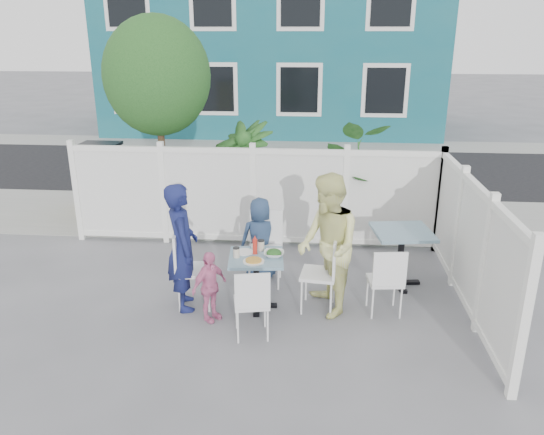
# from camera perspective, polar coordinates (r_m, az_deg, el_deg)

# --- Properties ---
(ground) EXTENTS (80.00, 80.00, 0.00)m
(ground) POSITION_cam_1_polar(r_m,az_deg,el_deg) (6.58, -5.36, -10.82)
(ground) COLOR slate
(near_sidewalk) EXTENTS (24.00, 2.60, 0.01)m
(near_sidewalk) POSITION_cam_1_polar(r_m,az_deg,el_deg) (10.01, -1.60, 0.17)
(near_sidewalk) COLOR gray
(near_sidewalk) RESTS_ON ground
(street) EXTENTS (24.00, 5.00, 0.01)m
(street) POSITION_cam_1_polar(r_m,az_deg,el_deg) (13.54, 0.15, 5.32)
(street) COLOR black
(street) RESTS_ON ground
(far_sidewalk) EXTENTS (24.00, 1.60, 0.01)m
(far_sidewalk) POSITION_cam_1_polar(r_m,az_deg,el_deg) (16.56, 1.05, 7.93)
(far_sidewalk) COLOR gray
(far_sidewalk) RESTS_ON ground
(building) EXTENTS (11.00, 6.00, 6.00)m
(building) POSITION_cam_1_polar(r_m,az_deg,el_deg) (19.65, 0.28, 18.56)
(building) COLOR #145868
(building) RESTS_ON ground
(fence_back) EXTENTS (5.86, 0.08, 1.60)m
(fence_back) POSITION_cam_1_polar(r_m,az_deg,el_deg) (8.44, -2.04, 2.02)
(fence_back) COLOR white
(fence_back) RESTS_ON ground
(fence_right) EXTENTS (0.08, 3.66, 1.60)m
(fence_right) POSITION_cam_1_polar(r_m,az_deg,el_deg) (6.95, 20.54, -3.16)
(fence_right) COLOR white
(fence_right) RESTS_ON ground
(tree) EXTENTS (1.80, 1.62, 3.59)m
(tree) POSITION_cam_1_polar(r_m,az_deg,el_deg) (9.31, -12.28, 14.60)
(tree) COLOR #382316
(tree) RESTS_ON ground
(utility_cabinet) EXTENTS (0.67, 0.48, 1.24)m
(utility_cabinet) POSITION_cam_1_polar(r_m,az_deg,el_deg) (10.77, -17.71, 4.06)
(utility_cabinet) COLOR gold
(utility_cabinet) RESTS_ON ground
(potted_shrub_a) EXTENTS (1.48, 1.48, 1.89)m
(potted_shrub_a) POSITION_cam_1_polar(r_m,az_deg,el_deg) (9.09, -3.06, 4.33)
(potted_shrub_a) COLOR #1A461A
(potted_shrub_a) RESTS_ON ground
(potted_shrub_b) EXTENTS (2.13, 2.08, 1.80)m
(potted_shrub_b) POSITION_cam_1_polar(r_m,az_deg,el_deg) (8.95, 9.36, 3.56)
(potted_shrub_b) COLOR #1A461A
(potted_shrub_b) RESTS_ON ground
(main_table) EXTENTS (0.72, 0.72, 0.70)m
(main_table) POSITION_cam_1_polar(r_m,az_deg,el_deg) (6.58, -1.71, -5.47)
(main_table) COLOR #456F84
(main_table) RESTS_ON ground
(spare_table) EXTENTS (0.85, 0.85, 0.79)m
(spare_table) POSITION_cam_1_polar(r_m,az_deg,el_deg) (7.34, 13.77, -2.67)
(spare_table) COLOR #456F84
(spare_table) RESTS_ON ground
(chair_left) EXTENTS (0.47, 0.48, 0.99)m
(chair_left) POSITION_cam_1_polar(r_m,az_deg,el_deg) (6.71, -9.03, -4.87)
(chair_left) COLOR white
(chair_left) RESTS_ON ground
(chair_right) EXTENTS (0.48, 0.49, 0.98)m
(chair_right) POSITION_cam_1_polar(r_m,az_deg,el_deg) (6.55, 5.79, -5.40)
(chair_right) COLOR white
(chair_right) RESTS_ON ground
(chair_back) EXTENTS (0.46, 0.44, 1.00)m
(chair_back) POSITION_cam_1_polar(r_m,az_deg,el_deg) (7.26, -0.70, -2.61)
(chair_back) COLOR white
(chair_back) RESTS_ON ground
(chair_near) EXTENTS (0.45, 0.44, 0.85)m
(chair_near) POSITION_cam_1_polar(r_m,az_deg,el_deg) (5.95, -2.17, -8.77)
(chair_near) COLOR white
(chair_near) RESTS_ON ground
(chair_spare) EXTENTS (0.44, 0.43, 0.88)m
(chair_spare) POSITION_cam_1_polar(r_m,az_deg,el_deg) (6.55, 12.25, -6.30)
(chair_spare) COLOR white
(chair_spare) RESTS_ON ground
(man) EXTENTS (0.56, 0.68, 1.61)m
(man) POSITION_cam_1_polar(r_m,az_deg,el_deg) (6.59, -9.63, -3.16)
(man) COLOR #151B4F
(man) RESTS_ON ground
(woman) EXTENTS (0.89, 1.01, 1.75)m
(woman) POSITION_cam_1_polar(r_m,az_deg,el_deg) (6.39, 6.02, -3.04)
(woman) COLOR yellow
(woman) RESTS_ON ground
(boy) EXTENTS (0.65, 0.53, 1.16)m
(boy) POSITION_cam_1_polar(r_m,az_deg,el_deg) (7.38, -1.26, -2.25)
(boy) COLOR navy
(boy) RESTS_ON ground
(toddler) EXTENTS (0.48, 0.54, 0.88)m
(toddler) POSITION_cam_1_polar(r_m,az_deg,el_deg) (6.39, -6.74, -7.39)
(toddler) COLOR pink
(toddler) RESTS_ON ground
(plate_main) EXTENTS (0.26, 0.26, 0.02)m
(plate_main) POSITION_cam_1_polar(r_m,az_deg,el_deg) (6.36, -1.99, -4.75)
(plate_main) COLOR white
(plate_main) RESTS_ON main_table
(plate_side) EXTENTS (0.22, 0.22, 0.02)m
(plate_side) POSITION_cam_1_polar(r_m,az_deg,el_deg) (6.62, -2.99, -3.73)
(plate_side) COLOR white
(plate_side) RESTS_ON main_table
(salad_bowl) EXTENTS (0.25, 0.25, 0.06)m
(salad_bowl) POSITION_cam_1_polar(r_m,az_deg,el_deg) (6.50, 0.21, -3.94)
(salad_bowl) COLOR white
(salad_bowl) RESTS_ON main_table
(coffee_cup_a) EXTENTS (0.08, 0.08, 0.12)m
(coffee_cup_a) POSITION_cam_1_polar(r_m,az_deg,el_deg) (6.48, -3.86, -3.82)
(coffee_cup_a) COLOR beige
(coffee_cup_a) RESTS_ON main_table
(coffee_cup_b) EXTENTS (0.08, 0.08, 0.13)m
(coffee_cup_b) POSITION_cam_1_polar(r_m,az_deg,el_deg) (6.66, -1.19, -3.04)
(coffee_cup_b) COLOR beige
(coffee_cup_b) RESTS_ON main_table
(ketchup_bottle) EXTENTS (0.06, 0.06, 0.19)m
(ketchup_bottle) POSITION_cam_1_polar(r_m,az_deg,el_deg) (6.55, -1.84, -3.14)
(ketchup_bottle) COLOR red
(ketchup_bottle) RESTS_ON main_table
(salt_shaker) EXTENTS (0.03, 0.03, 0.08)m
(salt_shaker) POSITION_cam_1_polar(r_m,az_deg,el_deg) (6.70, -2.12, -3.16)
(salt_shaker) COLOR white
(salt_shaker) RESTS_ON main_table
(pepper_shaker) EXTENTS (0.03, 0.03, 0.07)m
(pepper_shaker) POSITION_cam_1_polar(r_m,az_deg,el_deg) (6.75, -2.14, -3.00)
(pepper_shaker) COLOR black
(pepper_shaker) RESTS_ON main_table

